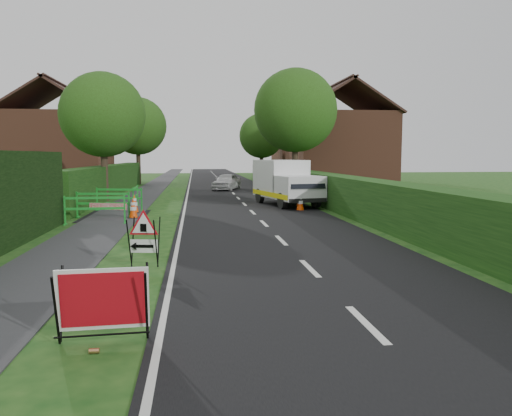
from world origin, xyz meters
TOP-DOWN VIEW (x-y plane):
  - ground at (0.00, 0.00)m, footprint 120.00×120.00m
  - road_surface at (2.50, 35.00)m, footprint 6.00×90.00m
  - footpath at (-3.00, 35.00)m, footprint 2.00×90.00m
  - hedge_west_far at (-5.00, 22.00)m, footprint 1.00×24.00m
  - hedge_east at (6.50, 16.00)m, footprint 1.20×50.00m
  - house_west at (-10.00, 30.00)m, footprint 7.50×7.40m
  - house_east_a at (11.00, 28.00)m, footprint 7.50×7.40m
  - house_east_b at (12.00, 42.00)m, footprint 7.50×7.40m
  - tree_nw at (-4.60, 18.00)m, footprint 4.40×4.40m
  - tree_ne at (6.40, 22.00)m, footprint 5.20×5.20m
  - tree_fw at (-4.60, 34.00)m, footprint 4.80×4.80m
  - tree_fe at (6.40, 38.00)m, footprint 4.20×4.20m
  - red_rect_sign at (-1.04, -2.73)m, footprint 1.16×0.74m
  - triangle_sign at (-0.99, 1.55)m, footprint 0.82×0.82m
  - works_van at (4.43, 14.46)m, footprint 2.80×5.01m
  - traffic_cone_0 at (4.62, 11.97)m, footprint 0.38×0.38m
  - traffic_cone_1 at (4.99, 13.80)m, footprint 0.38×0.38m
  - traffic_cone_2 at (5.18, 16.34)m, footprint 0.38×0.38m
  - traffic_cone_3 at (-2.22, 10.16)m, footprint 0.38×0.38m
  - traffic_cone_4 at (-2.38, 11.98)m, footprint 0.38×0.38m
  - ped_barrier_0 at (-3.33, 8.65)m, footprint 2.07×0.40m
  - ped_barrier_1 at (-3.39, 10.53)m, footprint 2.09×0.61m
  - ped_barrier_2 at (-3.14, 12.93)m, footprint 2.08×0.82m
  - ped_barrier_3 at (-2.56, 13.98)m, footprint 0.39×2.07m
  - redwhite_plank at (-3.18, 10.34)m, footprint 1.45×0.47m
  - litter_can at (-1.10, -3.08)m, footprint 0.12×0.07m
  - hatchback_car at (2.30, 25.48)m, footprint 2.46×3.69m

SIDE VIEW (x-z plane):
  - ground at x=0.00m, z-range 0.00..0.00m
  - hedge_west_far at x=-5.00m, z-range -0.90..0.90m
  - hedge_east at x=6.50m, z-range -0.75..0.75m
  - redwhite_plank at x=-3.18m, z-range -0.12..0.12m
  - litter_can at x=-1.10m, z-range -0.03..0.03m
  - road_surface at x=2.50m, z-range -0.01..0.01m
  - footpath at x=-3.00m, z-range -0.01..0.02m
  - traffic_cone_0 at x=4.62m, z-range 0.00..0.79m
  - traffic_cone_1 at x=4.99m, z-range 0.00..0.79m
  - traffic_cone_2 at x=5.18m, z-range 0.00..0.79m
  - traffic_cone_3 at x=-2.22m, z-range 0.00..0.79m
  - traffic_cone_4 at x=-2.38m, z-range 0.00..0.79m
  - red_rect_sign at x=-1.04m, z-range 0.07..1.03m
  - hatchback_car at x=2.30m, z-range 0.00..1.17m
  - ped_barrier_0 at x=-3.33m, z-range 0.13..1.13m
  - ped_barrier_1 at x=-3.39m, z-range 0.13..1.13m
  - ped_barrier_2 at x=-3.14m, z-range 0.13..1.13m
  - ped_barrier_3 at x=-2.56m, z-range 0.13..1.13m
  - triangle_sign at x=-0.99m, z-range 0.20..1.25m
  - works_van at x=4.43m, z-range 0.06..2.23m
  - house_west at x=-10.00m, z-range -1.04..6.84m
  - house_east_a at x=11.00m, z-range -1.04..6.84m
  - house_east_b at x=12.00m, z-range -1.04..6.84m
  - tree_fe at x=6.40m, z-range 1.05..7.39m
  - tree_nw at x=-4.60m, z-range 1.13..7.83m
  - tree_fw at x=-4.60m, z-range 1.21..8.45m
  - tree_ne at x=6.40m, z-range 1.28..9.07m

